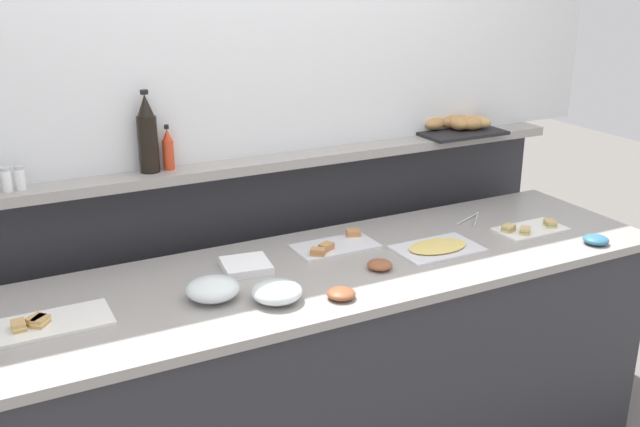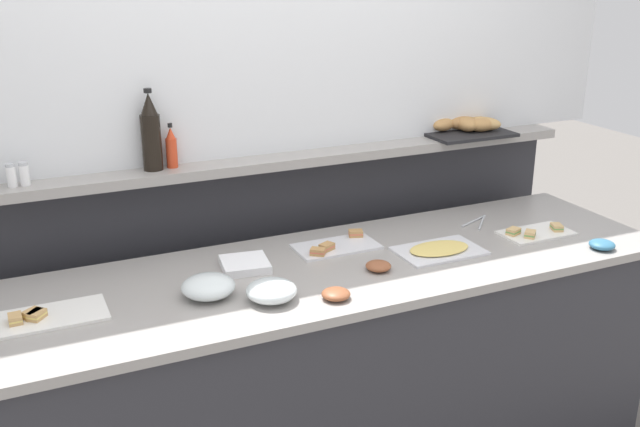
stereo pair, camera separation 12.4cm
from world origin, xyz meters
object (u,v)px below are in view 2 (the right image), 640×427
Objects in this scene: napkin_stack at (245,264)px; salt_shaker at (11,175)px; cold_cuts_platter at (439,250)px; pepper_shaker at (24,174)px; serving_tongs at (478,221)px; wine_bottle_dark at (151,134)px; glass_bowl_small at (271,292)px; condiment_bowl_cream at (602,245)px; sandwich_platter_front at (44,317)px; sandwich_platter_side at (336,246)px; condiment_bowl_red at (336,294)px; glass_bowl_medium at (208,287)px; hot_sauce_bottle at (171,148)px; condiment_bowl_dark at (378,266)px; bread_basket at (471,126)px; sandwich_platter_rear at (536,232)px.

salt_shaker is (-0.74, 0.36, 0.34)m from napkin_stack.
pepper_shaker reaches higher than cold_cuts_platter.
serving_tongs is 1.43m from wine_bottle_dark.
glass_bowl_small is 1.70× the size of condiment_bowl_cream.
sandwich_platter_front and sandwich_platter_side have the same top height.
sandwich_platter_front is 3.73× the size of condiment_bowl_red.
glass_bowl_medium is at bearing -159.73° from sandwich_platter_side.
hot_sauce_bottle reaches higher than pepper_shaker.
glass_bowl_small is at bearing -13.58° from sandwich_platter_front.
sandwich_platter_side is at bearing -16.60° from pepper_shaker.
glass_bowl_medium reaches higher than napkin_stack.
pepper_shaker is (-0.54, -0.02, -0.03)m from hot_sauce_bottle.
sandwich_platter_front is at bearing -133.82° from wine_bottle_dark.
condiment_bowl_dark is 0.96× the size of condiment_bowl_red.
wine_bottle_dark reaches higher than sandwich_platter_front.
condiment_bowl_red is 0.91m from hot_sauce_bottle.
wine_bottle_dark reaches higher than serving_tongs.
hot_sauce_bottle is at bearing 152.34° from condiment_bowl_cream.
condiment_bowl_dark is 0.54× the size of serving_tongs.
pepper_shaker is (-0.47, -0.02, -0.10)m from wine_bottle_dark.
serving_tongs is (1.80, 0.17, -0.00)m from sandwich_platter_front.
serving_tongs is at bearing 2.60° from napkin_stack.
glass_bowl_small is 1.98× the size of pepper_shaker.
bread_basket is (0.51, 0.55, 0.34)m from cold_cuts_platter.
hot_sauce_bottle reaches higher than condiment_bowl_cream.
glass_bowl_medium reaches higher than sandwich_platter_side.
glass_bowl_small is 0.29m from napkin_stack.
pepper_shaker reaches higher than condiment_bowl_red.
glass_bowl_small reaches higher than sandwich_platter_front.
sandwich_platter_side is at bearing 165.61° from sandwich_platter_rear.
condiment_bowl_cream reaches higher than napkin_stack.
napkin_stack is at bearing 163.35° from condiment_bowl_cream.
glass_bowl_small reaches higher than condiment_bowl_dark.
cold_cuts_platter is at bearing 179.35° from sandwich_platter_rear.
hot_sauce_bottle reaches higher than condiment_bowl_red.
bread_basket is (0.86, 0.35, 0.34)m from sandwich_platter_side.
glass_bowl_small reaches higher than sandwich_platter_side.
cold_cuts_platter is 0.65m from condiment_bowl_cream.
sandwich_platter_front is 0.94m from condiment_bowl_red.
sandwich_platter_side is 1.05m from condiment_bowl_cream.
glass_bowl_medium is 1.04× the size of hot_sauce_bottle.
wine_bottle_dark is at bearing 159.05° from sandwich_platter_rear.
sandwich_platter_rear is (0.82, -0.21, 0.00)m from sandwich_platter_side.
sandwich_platter_front is 0.72m from napkin_stack.
sandwich_platter_side is at bearing 155.17° from condiment_bowl_cream.
cold_cuts_platter reaches higher than serving_tongs.
condiment_bowl_dark is at bearing -157.17° from serving_tongs.
sandwich_platter_rear is 1.04m from condiment_bowl_red.
hot_sauce_bottle is at bearing 148.47° from cold_cuts_platter.
pepper_shaker is at bearing 164.34° from sandwich_platter_rear.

